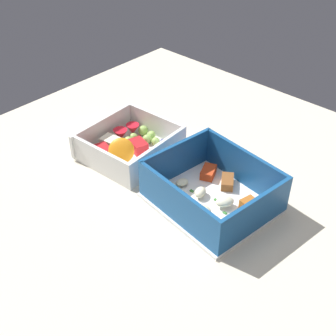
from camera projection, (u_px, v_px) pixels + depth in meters
The scene contains 4 objects.
table_surface at pixel (170, 186), 75.74cm from camera, with size 80.00×80.00×2.00cm, color beige.
pasta_container at pixel (212, 193), 69.49cm from camera, with size 19.45×16.86×6.87cm.
fruit_bowl at pixel (129, 145), 80.55cm from camera, with size 14.56×15.65×5.08cm.
candy_bar at pixel (217, 147), 82.11cm from camera, with size 7.00×2.40×1.20cm, color #51197A.
Camera 1 is at (39.43, -43.07, 49.34)cm, focal length 48.40 mm.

